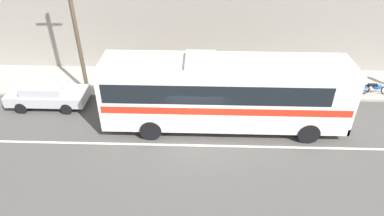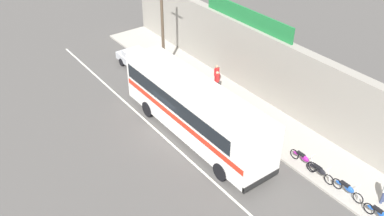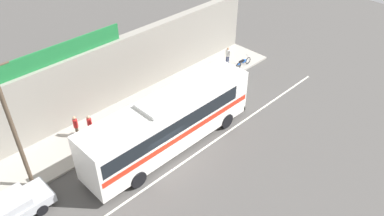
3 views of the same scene
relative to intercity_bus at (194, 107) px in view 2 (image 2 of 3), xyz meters
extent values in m
plane|color=#4F4C49|center=(-1.28, -0.85, -2.07)|extent=(70.00, 70.00, 0.00)
cube|color=#A8A399|center=(-1.28, 4.35, -2.00)|extent=(30.00, 3.60, 0.14)
cube|color=gray|center=(-1.28, 6.50, 0.33)|extent=(30.00, 0.70, 4.80)
cube|color=#1E7538|center=(-2.70, 6.50, 3.28)|extent=(8.23, 0.12, 1.10)
cube|color=silver|center=(-1.28, -1.65, -2.06)|extent=(30.00, 0.14, 0.01)
cube|color=white|center=(0.08, 0.00, -0.07)|extent=(11.71, 2.54, 3.10)
cube|color=black|center=(-0.39, 0.00, 0.48)|extent=(10.31, 2.56, 0.96)
cube|color=red|center=(0.08, 0.00, -0.37)|extent=(11.48, 2.56, 0.36)
cube|color=black|center=(5.91, 0.00, 0.38)|extent=(0.04, 2.29, 1.40)
cube|color=black|center=(5.90, 0.00, -1.44)|extent=(0.12, 2.54, 0.36)
cube|color=silver|center=(-1.09, 0.00, 1.60)|extent=(1.40, 1.78, 0.24)
cylinder|color=black|center=(4.07, 1.18, -1.55)|extent=(1.04, 0.32, 1.04)
cylinder|color=black|center=(4.07, -1.18, -1.55)|extent=(1.04, 0.32, 1.04)
cylinder|color=black|center=(-3.43, 1.18, -1.55)|extent=(1.04, 0.32, 1.04)
cylinder|color=black|center=(-3.43, -1.18, -1.55)|extent=(1.04, 0.32, 1.04)
cube|color=#B7BABF|center=(-9.46, 1.61, -1.46)|extent=(4.25, 1.75, 0.56)
cube|color=#B7BABF|center=(-9.56, 1.61, -0.94)|extent=(2.21, 1.57, 0.48)
cube|color=black|center=(-8.74, 1.61, -0.97)|extent=(0.21, 1.47, 0.34)
cylinder|color=black|center=(-8.23, 2.43, -1.76)|extent=(0.62, 0.20, 0.62)
cylinder|color=black|center=(-8.23, 0.79, -1.76)|extent=(0.62, 0.20, 0.62)
cylinder|color=black|center=(-10.69, 2.43, -1.76)|extent=(0.62, 0.20, 0.62)
cylinder|color=black|center=(-10.69, 0.79, -1.76)|extent=(0.62, 0.20, 0.62)
cylinder|color=brown|center=(-7.70, 2.89, 2.18)|extent=(0.22, 0.22, 8.22)
torus|color=black|center=(7.89, 3.06, -1.62)|extent=(0.62, 0.06, 0.62)
torus|color=black|center=(6.68, 3.06, -1.62)|extent=(0.62, 0.06, 0.62)
cylinder|color=silver|center=(7.81, 3.06, -1.32)|extent=(0.34, 0.04, 0.65)
cylinder|color=silver|center=(7.71, 3.06, -1.00)|extent=(0.03, 0.56, 0.03)
ellipsoid|color=black|center=(7.34, 3.06, -1.44)|extent=(0.56, 0.22, 0.34)
cube|color=black|center=(7.06, 3.06, -1.32)|extent=(0.52, 0.20, 0.10)
ellipsoid|color=black|center=(6.74, 3.06, -1.48)|extent=(0.36, 0.14, 0.16)
torus|color=black|center=(10.34, 2.98, -1.62)|extent=(0.62, 0.06, 0.62)
ellipsoid|color=#1E51B2|center=(11.05, 2.98, -1.44)|extent=(0.56, 0.22, 0.34)
cube|color=black|center=(10.75, 2.98, -1.32)|extent=(0.52, 0.20, 0.10)
ellipsoid|color=#1E51B2|center=(10.40, 2.98, -1.48)|extent=(0.36, 0.14, 0.16)
torus|color=black|center=(9.60, 3.15, -1.62)|extent=(0.62, 0.06, 0.62)
torus|color=black|center=(8.34, 3.15, -1.62)|extent=(0.62, 0.06, 0.62)
cylinder|color=silver|center=(9.52, 3.15, -1.32)|extent=(0.34, 0.04, 0.65)
cylinder|color=silver|center=(9.42, 3.15, -1.00)|extent=(0.03, 0.56, 0.03)
ellipsoid|color=#1E51B2|center=(9.04, 3.15, -1.44)|extent=(0.56, 0.22, 0.34)
cube|color=black|center=(8.75, 3.15, -1.32)|extent=(0.52, 0.20, 0.10)
ellipsoid|color=#1E51B2|center=(8.40, 3.15, -1.48)|extent=(0.36, 0.14, 0.16)
torus|color=black|center=(6.70, 3.16, -1.62)|extent=(0.62, 0.06, 0.62)
torus|color=black|center=(5.39, 3.16, -1.62)|extent=(0.62, 0.06, 0.62)
cylinder|color=silver|center=(6.62, 3.16, -1.32)|extent=(0.34, 0.04, 0.65)
cylinder|color=silver|center=(6.52, 3.16, -1.00)|extent=(0.03, 0.56, 0.03)
ellipsoid|color=#991E8C|center=(6.11, 3.16, -1.44)|extent=(0.56, 0.22, 0.34)
cube|color=black|center=(5.81, 3.16, -1.32)|extent=(0.52, 0.20, 0.10)
ellipsoid|color=#991E8C|center=(5.45, 3.16, -1.48)|extent=(0.36, 0.14, 0.16)
cylinder|color=black|center=(-2.97, 4.38, -1.54)|extent=(0.13, 0.13, 0.77)
cylinder|color=black|center=(-2.97, 4.20, -1.54)|extent=(0.13, 0.13, 0.77)
cylinder|color=red|center=(-2.97, 4.29, -0.86)|extent=(0.30, 0.30, 0.58)
sphere|color=tan|center=(-2.97, 4.29, -0.43)|extent=(0.21, 0.21, 0.21)
cylinder|color=red|center=(-2.97, 4.49, -0.83)|extent=(0.08, 0.08, 0.53)
cylinder|color=red|center=(-2.97, 4.09, -0.83)|extent=(0.08, 0.08, 0.53)
cylinder|color=brown|center=(-3.66, 4.90, -1.53)|extent=(0.13, 0.13, 0.78)
cylinder|color=brown|center=(-3.66, 4.72, -1.53)|extent=(0.13, 0.13, 0.78)
cylinder|color=red|center=(-3.66, 4.81, -0.85)|extent=(0.30, 0.30, 0.59)
sphere|color=tan|center=(-3.66, 4.81, -0.42)|extent=(0.21, 0.21, 0.21)
cylinder|color=red|center=(-3.66, 5.01, -0.82)|extent=(0.08, 0.08, 0.54)
cylinder|color=red|center=(-3.66, 4.61, -0.82)|extent=(0.08, 0.08, 0.54)
cylinder|color=navy|center=(10.34, 4.27, -1.55)|extent=(0.13, 0.13, 0.76)
cylinder|color=navy|center=(10.34, 4.09, -1.55)|extent=(0.13, 0.13, 0.76)
camera|label=1|loc=(-1.03, -14.21, 8.39)|focal=32.09mm
camera|label=2|loc=(16.55, -12.36, 13.80)|focal=38.98mm
camera|label=3|loc=(-11.65, -13.84, 14.35)|focal=35.70mm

